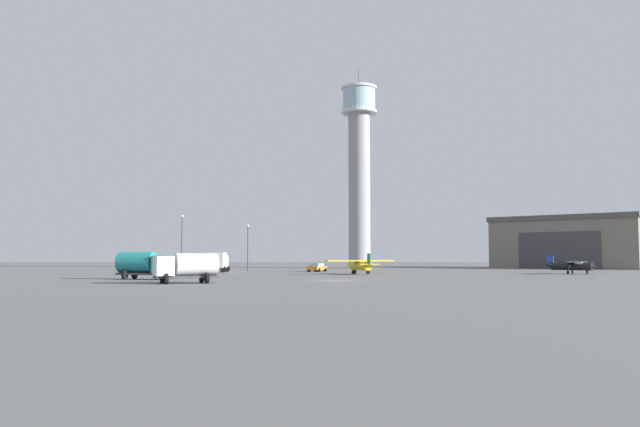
{
  "coord_description": "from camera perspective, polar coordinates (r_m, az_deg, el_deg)",
  "views": [
    {
      "loc": [
        -0.41,
        -65.1,
        2.56
      ],
      "look_at": [
        -2.04,
        17.31,
        8.28
      ],
      "focal_mm": 34.59,
      "sensor_mm": 36.0,
      "label": 1
    }
  ],
  "objects": [
    {
      "name": "ground_plane",
      "position": [
        65.15,
        1.5,
        -6.22
      ],
      "size": [
        400.0,
        400.0,
        0.0
      ],
      "primitive_type": "plane",
      "color": "#60605E"
    },
    {
      "name": "control_tower",
      "position": [
        135.97,
        3.65,
        4.62
      ],
      "size": [
        7.82,
        7.82,
        43.96
      ],
      "color": "gray",
      "rests_on": "ground_plane"
    },
    {
      "name": "hangar",
      "position": [
        141.86,
        22.29,
        -2.49
      ],
      "size": [
        35.61,
        33.56,
        10.93
      ],
      "rotation": [
        0.0,
        0.0,
        -2.22
      ],
      "color": "#6B665B",
      "rests_on": "ground_plane"
    },
    {
      "name": "airplane_yellow",
      "position": [
        87.42,
        3.77,
        -4.74
      ],
      "size": [
        9.84,
        7.75,
        2.93
      ],
      "rotation": [
        0.0,
        0.0,
        1.89
      ],
      "color": "gold",
      "rests_on": "ground_plane"
    },
    {
      "name": "airplane_black",
      "position": [
        95.72,
        22.18,
        -4.46
      ],
      "size": [
        7.07,
        7.81,
        2.67
      ],
      "rotation": [
        0.0,
        0.0,
        5.6
      ],
      "color": "black",
      "rests_on": "ground_plane"
    },
    {
      "name": "truck_fuel_tanker_white",
      "position": [
        59.66,
        -12.2,
        -4.8
      ],
      "size": [
        6.19,
        4.55,
        2.85
      ],
      "rotation": [
        0.0,
        0.0,
        3.6
      ],
      "color": "#38383D",
      "rests_on": "ground_plane"
    },
    {
      "name": "truck_fuel_tanker_teal",
      "position": [
        71.17,
        -15.99,
        -4.52
      ],
      "size": [
        6.34,
        3.9,
        3.03
      ],
      "rotation": [
        0.0,
        0.0,
        6.09
      ],
      "color": "#38383D",
      "rests_on": "ground_plane"
    },
    {
      "name": "truck_box_silver",
      "position": [
        100.66,
        -9.44,
        -4.38
      ],
      "size": [
        3.39,
        6.26,
        3.15
      ],
      "rotation": [
        0.0,
        0.0,
        1.6
      ],
      "color": "#38383D",
      "rests_on": "ground_plane"
    },
    {
      "name": "car_orange",
      "position": [
        102.21,
        -0.29,
        -4.99
      ],
      "size": [
        3.3,
        4.5,
        1.37
      ],
      "rotation": [
        0.0,
        0.0,
        1.17
      ],
      "color": "orange",
      "rests_on": "ground_plane"
    },
    {
      "name": "light_post_west",
      "position": [
        112.37,
        -12.66,
        -2.21
      ],
      "size": [
        0.44,
        0.44,
        9.91
      ],
      "color": "#38383D",
      "rests_on": "ground_plane"
    },
    {
      "name": "light_post_east",
      "position": [
        109.28,
        -6.69,
        -2.73
      ],
      "size": [
        0.44,
        0.44,
        8.13
      ],
      "color": "#38383D",
      "rests_on": "ground_plane"
    }
  ]
}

